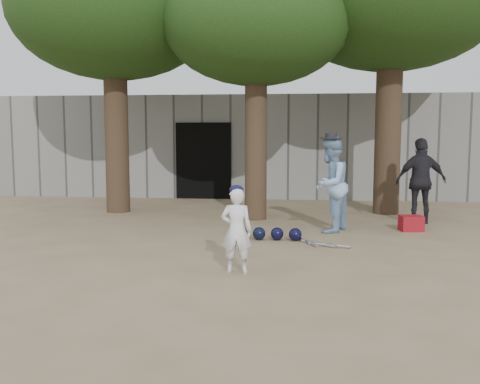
# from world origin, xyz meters

# --- Properties ---
(ground) EXTENTS (70.00, 70.00, 0.00)m
(ground) POSITION_xyz_m (0.00, 0.00, 0.00)
(ground) COLOR #937C5E
(ground) RESTS_ON ground
(boy_player) EXTENTS (0.43, 0.29, 1.16)m
(boy_player) POSITION_xyz_m (0.70, -0.39, 0.58)
(boy_player) COLOR white
(boy_player) RESTS_ON ground
(spectator_blue) EXTENTS (1.00, 1.10, 1.83)m
(spectator_blue) POSITION_xyz_m (2.14, 2.85, 0.91)
(spectator_blue) COLOR #92B8E2
(spectator_blue) RESTS_ON ground
(spectator_dark) EXTENTS (1.10, 0.59, 1.79)m
(spectator_dark) POSITION_xyz_m (4.08, 4.01, 0.90)
(spectator_dark) COLOR black
(spectator_dark) RESTS_ON ground
(red_bag) EXTENTS (0.46, 0.38, 0.30)m
(red_bag) POSITION_xyz_m (3.72, 3.08, 0.15)
(red_bag) COLOR maroon
(red_bag) RESTS_ON ground
(back_building) EXTENTS (16.00, 5.24, 3.00)m
(back_building) POSITION_xyz_m (-0.00, 10.33, 1.50)
(back_building) COLOR gray
(back_building) RESTS_ON ground
(helmet_row) EXTENTS (1.19, 0.26, 0.23)m
(helmet_row) POSITION_xyz_m (1.01, 1.89, 0.12)
(helmet_row) COLOR black
(helmet_row) RESTS_ON ground
(bat_pile) EXTENTS (0.89, 0.72, 0.06)m
(bat_pile) POSITION_xyz_m (1.88, 1.54, 0.03)
(bat_pile) COLOR #B1AFB6
(bat_pile) RESTS_ON ground
(tree_row) EXTENTS (11.40, 5.80, 6.69)m
(tree_row) POSITION_xyz_m (0.74, 5.02, 4.69)
(tree_row) COLOR brown
(tree_row) RESTS_ON ground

